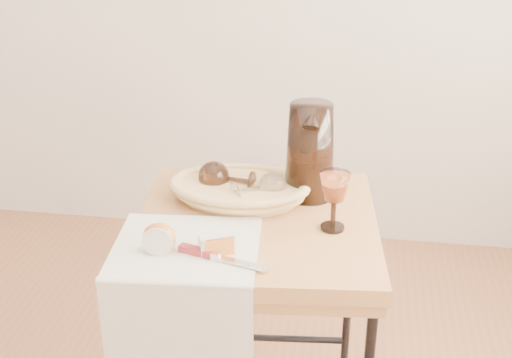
% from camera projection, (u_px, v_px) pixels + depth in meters
% --- Properties ---
extents(side_table, '(0.64, 0.64, 0.75)m').
position_uv_depth(side_table, '(257.00, 342.00, 1.85)').
color(side_table, brown).
rests_on(side_table, floor).
extents(tea_towel, '(0.36, 0.33, 0.01)m').
position_uv_depth(tea_towel, '(186.00, 247.00, 1.56)').
color(tea_towel, white).
rests_on(tea_towel, side_table).
extents(bread_basket, '(0.33, 0.23, 0.05)m').
position_uv_depth(bread_basket, '(240.00, 191.00, 1.77)').
color(bread_basket, '#B37947').
rests_on(bread_basket, side_table).
extents(goblet_lying_a, '(0.15, 0.10, 0.08)m').
position_uv_depth(goblet_lying_a, '(230.00, 179.00, 1.78)').
color(goblet_lying_a, '#432A1B').
rests_on(goblet_lying_a, bread_basket).
extents(goblet_lying_b, '(0.14, 0.12, 0.07)m').
position_uv_depth(goblet_lying_b, '(257.00, 188.00, 1.74)').
color(goblet_lying_b, white).
rests_on(goblet_lying_b, bread_basket).
extents(pitcher, '(0.20, 0.27, 0.29)m').
position_uv_depth(pitcher, '(310.00, 151.00, 1.76)').
color(pitcher, black).
rests_on(pitcher, side_table).
extents(wine_goblet, '(0.09, 0.09, 0.15)m').
position_uv_depth(wine_goblet, '(334.00, 201.00, 1.62)').
color(wine_goblet, white).
rests_on(wine_goblet, side_table).
extents(apple_half, '(0.08, 0.04, 0.07)m').
position_uv_depth(apple_half, '(159.00, 237.00, 1.53)').
color(apple_half, red).
rests_on(apple_half, tea_towel).
extents(apple_wedge, '(0.07, 0.06, 0.04)m').
position_uv_depth(apple_wedge, '(214.00, 244.00, 1.53)').
color(apple_wedge, beige).
rests_on(apple_wedge, tea_towel).
extents(table_knife, '(0.21, 0.08, 0.02)m').
position_uv_depth(table_knife, '(219.00, 256.00, 1.50)').
color(table_knife, silver).
rests_on(table_knife, tea_towel).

